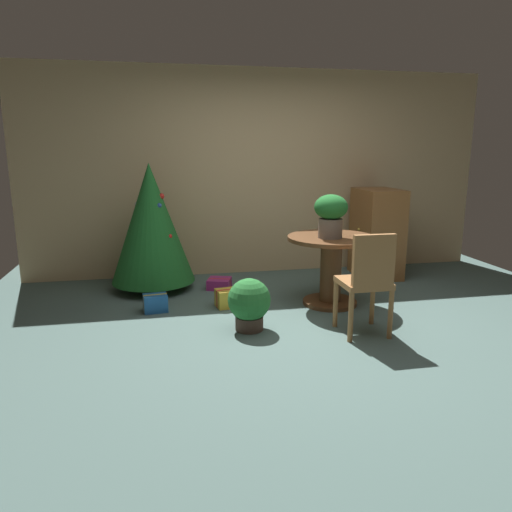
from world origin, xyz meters
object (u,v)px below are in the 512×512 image
flower_vase (331,213)px  gift_box_blue (155,303)px  wooden_chair_near (367,279)px  round_dining_table (331,262)px  potted_plant (249,303)px  holiday_tree (151,223)px  gift_box_gold (227,298)px  gift_box_purple (219,283)px  wooden_cabinet (377,233)px

flower_vase → gift_box_blue: flower_vase is taller
flower_vase → wooden_chair_near: bearing=-86.7°
round_dining_table → potted_plant: bearing=-150.1°
holiday_tree → gift_box_gold: 1.30m
wooden_chair_near → potted_plant: bearing=161.1°
wooden_chair_near → flower_vase: bearing=93.3°
wooden_chair_near → gift_box_blue: 2.12m
round_dining_table → gift_box_blue: round_dining_table is taller
gift_box_gold → flower_vase: bearing=-10.1°
wooden_chair_near → round_dining_table: bearing=90.0°
gift_box_blue → potted_plant: (0.84, -0.67, 0.17)m
gift_box_blue → round_dining_table: bearing=-3.5°
round_dining_table → gift_box_blue: 1.85m
holiday_tree → potted_plant: (0.86, -1.49, -0.52)m
gift_box_purple → wooden_chair_near: bearing=-57.6°
gift_box_gold → gift_box_blue: bearing=-179.5°
holiday_tree → gift_box_gold: bearing=-47.5°
holiday_tree → gift_box_blue: bearing=-88.6°
gift_box_purple → wooden_cabinet: 2.12m
gift_box_blue → flower_vase: bearing=-5.8°
flower_vase → holiday_tree: holiday_tree is taller
gift_box_blue → potted_plant: bearing=-38.6°
round_dining_table → gift_box_purple: round_dining_table is taller
wooden_cabinet → gift_box_blue: bearing=-162.4°
gift_box_gold → wooden_cabinet: wooden_cabinet is taller
wooden_cabinet → gift_box_gold: bearing=-157.0°
gift_box_gold → gift_box_purple: (0.01, 0.69, -0.03)m
flower_vase → gift_box_purple: (-1.03, 0.87, -0.92)m
wooden_chair_near → potted_plant: wooden_chair_near is taller
round_dining_table → potted_plant: (-0.97, -0.56, -0.20)m
round_dining_table → wooden_cabinet: 1.39m
wooden_cabinet → holiday_tree: bearing=-178.7°
holiday_tree → gift_box_blue: holiday_tree is taller
gift_box_purple → round_dining_table: bearing=-36.7°
wooden_cabinet → round_dining_table: bearing=-134.5°
holiday_tree → potted_plant: bearing=-60.0°
flower_vase → potted_plant: 1.28m
gift_box_gold → wooden_cabinet: bearing=23.0°
gift_box_gold → gift_box_purple: size_ratio=0.73×
potted_plant → wooden_cabinet: bearing=38.6°
wooden_chair_near → gift_box_purple: size_ratio=2.82×
round_dining_table → flower_vase: 0.53m
gift_box_blue → wooden_cabinet: size_ratio=0.22×
gift_box_gold → wooden_cabinet: size_ratio=0.21×
round_dining_table → gift_box_blue: bearing=176.5°
holiday_tree → gift_box_purple: bearing=-9.3°
wooden_chair_near → holiday_tree: 2.60m
potted_plant → gift_box_blue: bearing=141.4°
potted_plant → wooden_chair_near: bearing=-18.9°
round_dining_table → gift_box_gold: (-1.09, 0.12, -0.36)m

